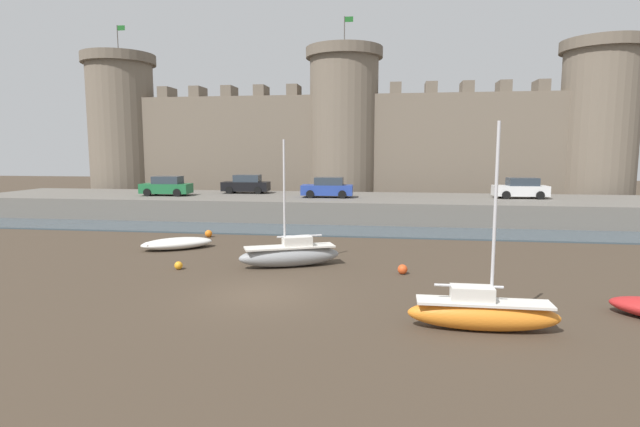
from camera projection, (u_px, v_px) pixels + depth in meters
name	position (u px, v px, depth m)	size (l,w,h in m)	color
ground_plane	(258.00, 296.00, 18.83)	(160.00, 160.00, 0.00)	#423528
water_channel	(318.00, 230.00, 33.94)	(80.00, 4.50, 0.10)	#3D4C56
quay_road	(331.00, 207.00, 40.96)	(59.74, 10.00, 1.70)	#666059
castle	(344.00, 136.00, 50.05)	(55.30, 7.56, 18.46)	#706354
sailboat_near_channel_right	(482.00, 312.00, 15.15)	(4.53, 1.05, 6.30)	orange
sailboat_midflat_right	(290.00, 254.00, 23.49)	(4.88, 2.99, 5.95)	gray
rowboat_midflat_left	(177.00, 243.00, 27.71)	(4.07, 3.41, 0.63)	silver
mooring_buoy_near_shore	(209.00, 234.00, 31.51)	(0.45, 0.45, 0.45)	orange
mooring_buoy_mid_mud	(403.00, 269.00, 22.08)	(0.44, 0.44, 0.44)	#E04C1E
mooring_buoy_near_channel	(179.00, 265.00, 22.95)	(0.37, 0.37, 0.37)	orange
car_quay_centre_east	(167.00, 186.00, 41.67)	(4.16, 2.00, 1.62)	#1E6638
car_quay_west	(521.00, 188.00, 39.27)	(4.16, 2.00, 1.62)	silver
car_quay_east	(328.00, 188.00, 40.04)	(4.16, 2.00, 1.62)	#263F99
car_quay_centre_west	(246.00, 184.00, 44.05)	(4.16, 2.00, 1.62)	black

